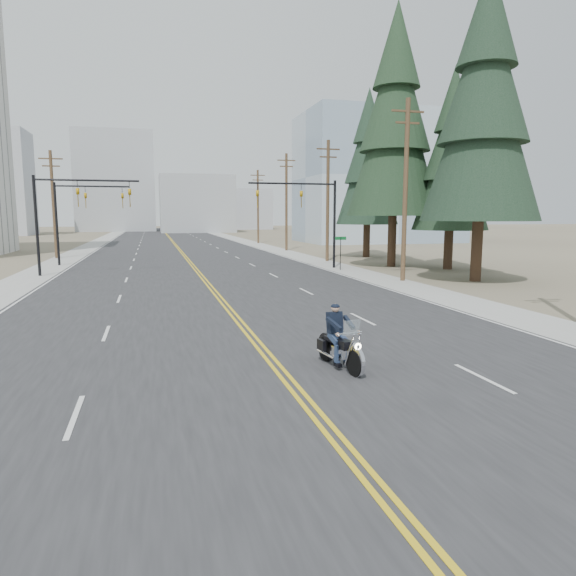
# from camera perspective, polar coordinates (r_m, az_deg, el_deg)

# --- Properties ---
(ground_plane) EXTENTS (400.00, 400.00, 0.00)m
(ground_plane) POSITION_cam_1_polar(r_m,az_deg,el_deg) (9.02, 8.95, -20.23)
(ground_plane) COLOR #776D56
(ground_plane) RESTS_ON ground
(road) EXTENTS (20.00, 200.00, 0.01)m
(road) POSITION_cam_1_polar(r_m,az_deg,el_deg) (77.42, -12.45, 4.76)
(road) COLOR #303033
(road) RESTS_ON ground
(sidewalk_left) EXTENTS (3.00, 200.00, 0.01)m
(sidewalk_left) POSITION_cam_1_polar(r_m,az_deg,el_deg) (77.79, -20.97, 4.43)
(sidewalk_left) COLOR #A5A5A0
(sidewalk_left) RESTS_ON ground
(sidewalk_right) EXTENTS (3.00, 200.00, 0.01)m
(sidewalk_right) POSITION_cam_1_polar(r_m,az_deg,el_deg) (78.75, -4.03, 4.98)
(sidewalk_right) COLOR #A5A5A0
(sidewalk_right) RESTS_ON ground
(traffic_mast_left) EXTENTS (7.10, 0.26, 7.00)m
(traffic_mast_left) POSITION_cam_1_polar(r_m,az_deg,el_deg) (39.65, -23.38, 8.42)
(traffic_mast_left) COLOR black
(traffic_mast_left) RESTS_ON ground
(traffic_mast_right) EXTENTS (7.10, 0.26, 7.00)m
(traffic_mast_right) POSITION_cam_1_polar(r_m,az_deg,el_deg) (41.11, 2.52, 9.03)
(traffic_mast_right) COLOR black
(traffic_mast_right) RESTS_ON ground
(traffic_mast_far) EXTENTS (6.10, 0.26, 7.00)m
(traffic_mast_far) POSITION_cam_1_polar(r_m,az_deg,el_deg) (47.62, -22.38, 8.23)
(traffic_mast_far) COLOR black
(traffic_mast_far) RESTS_ON ground
(street_sign) EXTENTS (0.90, 0.06, 2.62)m
(street_sign) POSITION_cam_1_polar(r_m,az_deg,el_deg) (39.88, 5.86, 4.52)
(street_sign) COLOR black
(street_sign) RESTS_ON ground
(utility_pole_b) EXTENTS (2.20, 0.30, 11.50)m
(utility_pole_b) POSITION_cam_1_polar(r_m,az_deg,el_deg) (34.15, 12.92, 10.78)
(utility_pole_b) COLOR brown
(utility_pole_b) RESTS_ON ground
(utility_pole_c) EXTENTS (2.20, 0.30, 11.00)m
(utility_pole_c) POSITION_cam_1_polar(r_m,az_deg,el_deg) (47.93, 4.44, 9.83)
(utility_pole_c) COLOR brown
(utility_pole_c) RESTS_ON ground
(utility_pole_d) EXTENTS (2.20, 0.30, 11.50)m
(utility_pole_d) POSITION_cam_1_polar(r_m,az_deg,el_deg) (62.29, -0.18, 9.68)
(utility_pole_d) COLOR brown
(utility_pole_d) RESTS_ON ground
(utility_pole_e) EXTENTS (2.20, 0.30, 11.00)m
(utility_pole_e) POSITION_cam_1_polar(r_m,az_deg,el_deg) (78.84, -3.35, 9.15)
(utility_pole_e) COLOR brown
(utility_pole_e) RESTS_ON ground
(utility_pole_left) EXTENTS (2.20, 0.30, 10.50)m
(utility_pole_left) POSITION_cam_1_polar(r_m,az_deg,el_deg) (56.01, -24.62, 8.61)
(utility_pole_left) COLOR brown
(utility_pole_left) RESTS_ON ground
(glass_building) EXTENTS (24.00, 16.00, 20.00)m
(glass_building) POSITION_cam_1_polar(r_m,az_deg,el_deg) (85.10, 9.88, 11.85)
(glass_building) COLOR #9EB5CC
(glass_building) RESTS_ON ground
(haze_bldg_b) EXTENTS (18.00, 14.00, 14.00)m
(haze_bldg_b) POSITION_cam_1_polar(r_m,az_deg,el_deg) (132.74, -10.11, 9.16)
(haze_bldg_b) COLOR #ADB2B7
(haze_bldg_b) RESTS_ON ground
(haze_bldg_c) EXTENTS (16.00, 12.00, 18.00)m
(haze_bldg_c) POSITION_cam_1_polar(r_m,az_deg,el_deg) (125.06, 5.49, 10.23)
(haze_bldg_c) COLOR #B7BCC6
(haze_bldg_c) RESTS_ON ground
(haze_bldg_d) EXTENTS (20.00, 15.00, 26.00)m
(haze_bldg_d) POSITION_cam_1_polar(r_m,az_deg,el_deg) (147.75, -18.57, 11.08)
(haze_bldg_d) COLOR #ADB2B7
(haze_bldg_d) RESTS_ON ground
(haze_bldg_e) EXTENTS (14.00, 14.00, 12.00)m
(haze_bldg_e) POSITION_cam_1_polar(r_m,az_deg,el_deg) (159.77, -4.72, 8.69)
(haze_bldg_e) COLOR #B7BCC6
(haze_bldg_e) RESTS_ON ground
(motorcyclist) EXTENTS (1.33, 2.42, 1.79)m
(motorcyclist) POSITION_cam_1_polar(r_m,az_deg,el_deg) (14.41, 5.83, -5.46)
(motorcyclist) COLOR black
(motorcyclist) RESTS_ON ground
(conifer_near) EXTENTS (7.38, 7.38, 19.54)m
(conifer_near) POSITION_cam_1_polar(r_m,az_deg,el_deg) (36.02, 20.98, 18.71)
(conifer_near) COLOR #382619
(conifer_near) RESTS_ON ground
(conifer_mid) EXTENTS (5.85, 5.85, 15.59)m
(conifer_mid) POSITION_cam_1_polar(r_m,az_deg,el_deg) (42.83, 17.80, 14.00)
(conifer_mid) COLOR #382619
(conifer_mid) RESTS_ON ground
(conifer_tall) EXTENTS (7.60, 7.60, 21.10)m
(conifer_tall) POSITION_cam_1_polar(r_m,az_deg,el_deg) (44.51, 11.85, 18.10)
(conifer_tall) COLOR #382619
(conifer_tall) RESTS_ON ground
(conifer_far) EXTENTS (6.26, 6.26, 16.77)m
(conifer_far) POSITION_cam_1_polar(r_m,az_deg,el_deg) (53.62, 8.90, 13.74)
(conifer_far) COLOR #382619
(conifer_far) RESTS_ON ground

